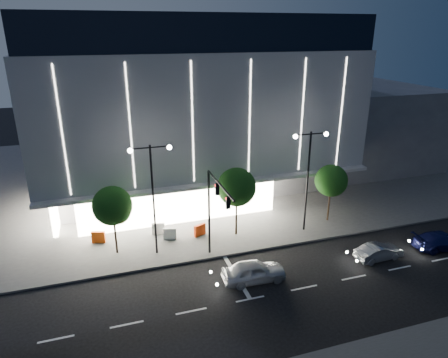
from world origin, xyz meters
name	(u,v)px	position (x,y,z in m)	size (l,w,h in m)	color
ground	(215,291)	(0.00, 0.00, 0.00)	(160.00, 160.00, 0.00)	black
sidewalk_museum	(199,171)	(5.00, 24.00, 0.07)	(70.00, 40.00, 0.15)	#474747
museum	(183,101)	(2.98, 22.31, 9.27)	(30.00, 25.80, 18.00)	#4C4C51
annex_building	(347,122)	(26.00, 24.00, 5.00)	(16.00, 20.00, 10.00)	#4C4C51
traffic_mast	(214,203)	(1.00, 3.34, 5.03)	(0.33, 5.89, 7.07)	black
street_lamp_west	(152,185)	(-3.00, 6.00, 5.96)	(3.16, 0.36, 9.00)	black
street_lamp_east	(308,167)	(10.00, 6.00, 5.96)	(3.16, 0.36, 9.00)	black
tree_left	(113,208)	(-5.97, 7.02, 4.03)	(3.02, 3.02, 5.72)	black
tree_mid	(237,189)	(4.03, 7.02, 4.33)	(3.25, 3.25, 6.15)	black
tree_right	(331,182)	(13.03, 7.02, 3.88)	(2.91, 2.91, 5.51)	black
car_lead	(254,271)	(3.00, 0.35, 0.77)	(1.83, 4.54, 1.55)	silver
car_second	(379,252)	(13.25, 0.06, 0.63)	(1.34, 3.85, 1.27)	#9A9DA1
car_third	(442,241)	(19.23, -0.12, 0.70)	(1.96, 4.82, 1.40)	navy
barrier_a	(98,237)	(-7.34, 9.08, 0.65)	(1.10, 0.25, 1.00)	#E0450C
barrier_b	(170,234)	(-1.60, 7.88, 0.65)	(1.10, 0.25, 1.00)	silver
barrier_c	(200,230)	(0.96, 7.74, 0.65)	(1.10, 0.25, 1.00)	#EC380D
barrier_d	(158,229)	(-2.38, 9.08, 0.65)	(1.10, 0.25, 1.00)	beige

